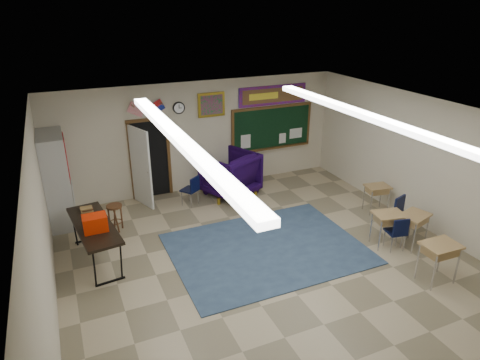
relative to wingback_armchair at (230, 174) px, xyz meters
name	(u,v)px	position (x,y,z in m)	size (l,w,h in m)	color
floor	(276,271)	(-0.58, -3.75, -0.59)	(9.00, 9.00, 0.00)	#9D8D6C
back_wall	(200,136)	(-0.58, 0.75, 0.91)	(8.00, 0.04, 3.00)	beige
left_wall	(42,250)	(-4.58, -3.75, 0.91)	(0.04, 9.00, 3.00)	beige
right_wall	(440,170)	(3.42, -3.75, 0.91)	(0.04, 9.00, 3.00)	beige
ceiling	(282,123)	(-0.58, -3.75, 2.41)	(8.00, 9.00, 0.04)	white
area_rug	(267,248)	(-0.38, -2.95, -0.58)	(4.00, 3.00, 0.02)	#374F69
fluorescent_strips	(282,127)	(-0.58, -3.75, 2.35)	(3.86, 6.00, 0.10)	white
doorway	(148,161)	(-2.08, 0.60, 0.47)	(1.10, 0.89, 2.16)	black
chalkboard	(272,129)	(1.62, 0.71, 0.88)	(2.55, 0.14, 1.30)	#523417
bulletin_board	(273,95)	(1.62, 0.71, 1.86)	(2.10, 0.05, 0.55)	#AC0E1D
framed_art_print	(211,105)	(-0.23, 0.71, 1.76)	(0.75, 0.05, 0.65)	olive
wall_clock	(179,108)	(-1.13, 0.71, 1.76)	(0.32, 0.05, 0.32)	black
wall_flags	(146,106)	(-1.98, 0.69, 1.89)	(1.16, 0.06, 0.70)	red
storage_cabinet	(57,180)	(-4.29, 0.10, 0.51)	(0.59, 1.25, 2.20)	#A3A39F
wingback_armchair	(230,174)	(0.00, 0.00, 0.00)	(1.26, 1.29, 1.18)	black
student_chair_reading	(190,190)	(-1.22, -0.23, -0.18)	(0.40, 0.40, 0.81)	black
student_chair_desk_a	(395,233)	(2.11, -4.03, -0.20)	(0.39, 0.39, 0.78)	black
student_chair_desk_b	(406,217)	(2.74, -3.66, -0.14)	(0.44, 0.44, 0.89)	black
student_desk_front_left	(387,228)	(2.06, -3.84, -0.16)	(0.72, 0.60, 0.77)	#9C7D48
student_desk_front_right	(376,197)	(2.93, -2.46, -0.20)	(0.64, 0.52, 0.70)	#9C7D48
student_desk_back_left	(438,261)	(2.02, -5.24, -0.14)	(0.68, 0.52, 0.81)	#9C7D48
student_desk_back_right	(413,228)	(2.53, -4.09, -0.16)	(0.74, 0.64, 0.76)	#9C7D48
folding_table	(96,241)	(-3.74, -1.94, -0.13)	(0.92, 2.08, 1.15)	black
wooden_stool	(115,217)	(-3.19, -0.81, -0.26)	(0.36, 0.36, 0.63)	#4D2817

